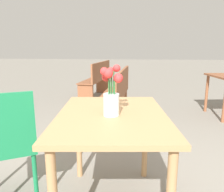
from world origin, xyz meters
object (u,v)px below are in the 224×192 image
at_px(cafe_chair, 6,142).
at_px(bench_near, 117,96).
at_px(table_front, 112,129).
at_px(flower_vase, 112,96).
at_px(bench_middle, 98,79).

distance_m(cafe_chair, bench_near, 1.97).
height_order(table_front, flower_vase, flower_vase).
xyz_separation_m(bench_near, bench_middle, (-0.58, 1.75, -0.01)).
bearing_deg(bench_near, table_front, -86.50).
relative_size(table_front, bench_middle, 0.72).
height_order(table_front, bench_near, bench_near).
relative_size(flower_vase, bench_middle, 0.22).
height_order(cafe_chair, bench_near, cafe_chair).
distance_m(bench_near, bench_middle, 1.84).
relative_size(table_front, bench_near, 0.67).
bearing_deg(table_front, flower_vase, -83.85).
bearing_deg(bench_near, flower_vase, -86.44).
distance_m(cafe_chair, bench_middle, 3.61).
height_order(cafe_chair, bench_middle, cafe_chair).
bearing_deg(table_front, cafe_chair, -176.63).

